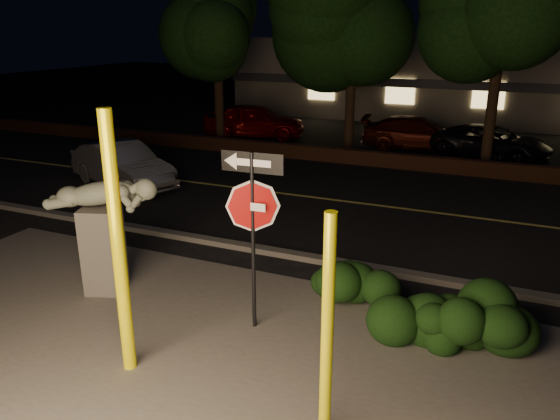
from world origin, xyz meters
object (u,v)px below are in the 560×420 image
object	(u,v)px
parked_car_red	(254,121)
yellow_pole_right	(327,332)
sculpture	(102,223)
yellow_pole_left	(118,248)
silver_sedan	(122,165)
parked_car_darkred	(418,134)
parked_car_dark	(491,142)
signpost	(253,207)

from	to	relation	value
parked_car_red	yellow_pole_right	bearing A→B (deg)	-166.01
sculpture	yellow_pole_left	bearing A→B (deg)	-63.49
silver_sedan	parked_car_darkred	world-z (taller)	silver_sedan
yellow_pole_left	parked_car_darkred	bearing A→B (deg)	86.07
parked_car_darkred	parked_car_dark	distance (m)	2.72
parked_car_darkred	parked_car_dark	xyz separation A→B (m)	(2.69, -0.36, -0.04)
yellow_pole_right	silver_sedan	size ratio (longest dim) A/B	0.70
yellow_pole_right	signpost	world-z (taller)	signpost
sculpture	parked_car_darkred	size ratio (longest dim) A/B	0.49
silver_sedan	parked_car_dark	world-z (taller)	silver_sedan
signpost	sculpture	size ratio (longest dim) A/B	1.34
parked_car_red	parked_car_dark	distance (m)	9.56
yellow_pole_left	silver_sedan	size ratio (longest dim) A/B	0.92
parked_car_darkred	signpost	bearing A→B (deg)	172.05
yellow_pole_right	parked_car_darkred	distance (m)	16.47
yellow_pole_left	parked_car_red	xyz separation A→B (m)	(-5.76, 15.76, -1.09)
parked_car_red	parked_car_darkred	world-z (taller)	parked_car_red
silver_sedan	parked_car_red	size ratio (longest dim) A/B	0.93
sculpture	parked_car_darkred	world-z (taller)	sculpture
signpost	parked_car_dark	bearing A→B (deg)	75.96
parked_car_dark	parked_car_red	bearing A→B (deg)	104.83
yellow_pole_left	sculpture	world-z (taller)	yellow_pole_left
signpost	sculpture	xyz separation A→B (m)	(-2.97, 0.09, -0.72)
yellow_pole_right	parked_car_dark	size ratio (longest dim) A/B	0.67
silver_sedan	parked_car_darkred	xyz separation A→B (m)	(7.14, 8.75, -0.03)
signpost	parked_car_darkred	bearing A→B (deg)	86.77
silver_sedan	yellow_pole_left	bearing A→B (deg)	-119.15
yellow_pole_right	parked_car_darkred	bearing A→B (deg)	96.42
parked_car_red	signpost	bearing A→B (deg)	-168.57
yellow_pole_right	signpost	bearing A→B (deg)	134.11
parked_car_darkred	parked_car_dark	world-z (taller)	parked_car_darkred
yellow_pole_right	silver_sedan	xyz separation A→B (m)	(-8.98, 7.60, -0.74)
silver_sedan	parked_car_dark	xyz separation A→B (m)	(9.83, 8.39, -0.08)
yellow_pole_right	silver_sedan	bearing A→B (deg)	139.77
yellow_pole_right	sculpture	world-z (taller)	yellow_pole_right
signpost	silver_sedan	distance (m)	9.26
parked_car_darkred	sculpture	bearing A→B (deg)	160.36
sculpture	parked_car_red	world-z (taller)	sculpture
sculpture	parked_car_red	xyz separation A→B (m)	(-3.91, 13.99, -0.58)
sculpture	parked_car_dark	bearing A→B (deg)	48.31
yellow_pole_left	silver_sedan	distance (m)	9.61
yellow_pole_left	parked_car_dark	distance (m)	16.28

